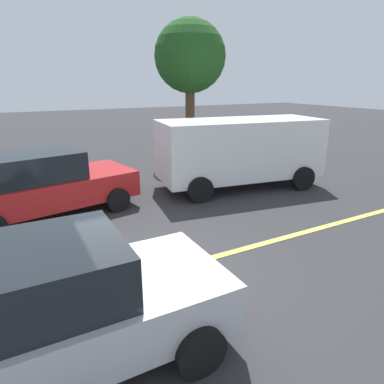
% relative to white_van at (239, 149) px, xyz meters
% --- Properties ---
extents(ground_plane, '(80.00, 80.00, 0.00)m').
position_rel_white_van_xyz_m(ground_plane, '(-4.38, -3.72, -1.27)').
color(ground_plane, '#2D2D30').
extents(lane_marking_centre, '(28.00, 0.16, 0.01)m').
position_rel_white_van_xyz_m(lane_marking_centre, '(-1.38, -3.72, -1.26)').
color(lane_marking_centre, '#E0D14C').
extents(white_van, '(5.44, 2.87, 2.20)m').
position_rel_white_van_xyz_m(white_van, '(0.00, 0.00, 0.00)').
color(white_van, white).
rests_on(white_van, ground_plane).
extents(car_red_behind_van, '(4.67, 2.74, 1.68)m').
position_rel_white_van_xyz_m(car_red_behind_van, '(-5.87, 0.32, -0.43)').
color(car_red_behind_van, red).
rests_on(car_red_behind_van, ground_plane).
extents(car_silver_far_lane, '(4.15, 2.01, 1.63)m').
position_rel_white_van_xyz_m(car_silver_far_lane, '(-6.33, -5.11, -0.45)').
color(car_silver_far_lane, '#B7BABF').
rests_on(car_silver_far_lane, ground_plane).
extents(tree_left_verge, '(2.94, 2.94, 5.80)m').
position_rel_white_van_xyz_m(tree_left_verge, '(0.54, 4.39, 3.01)').
color(tree_left_verge, '#513823').
rests_on(tree_left_verge, ground_plane).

